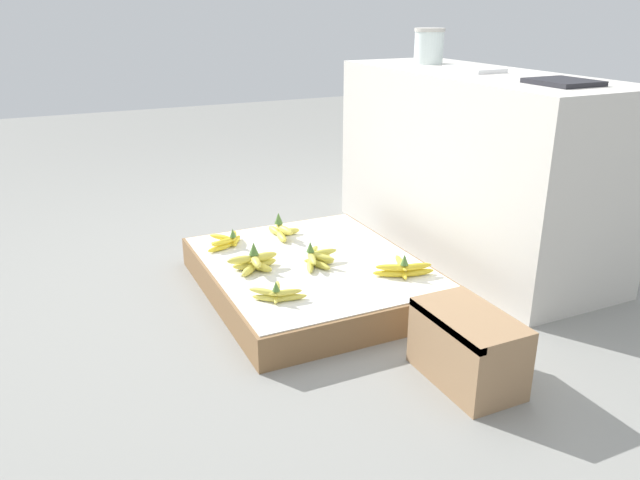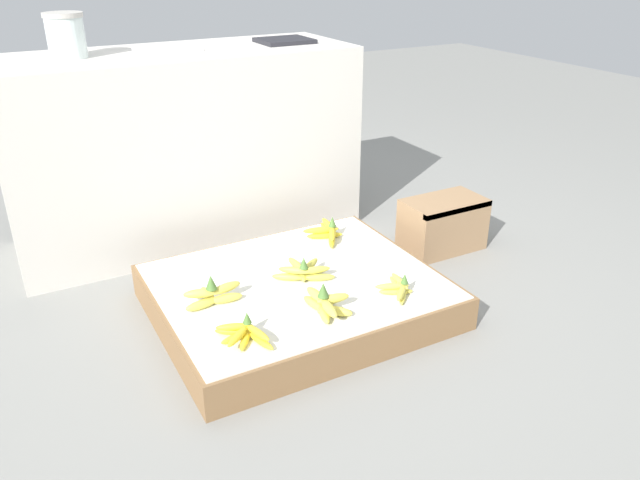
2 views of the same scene
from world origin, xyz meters
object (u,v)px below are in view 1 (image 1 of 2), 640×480
banana_bunch_back_midright (403,268)px  foam_tray_white (474,69)px  wooden_crate (467,347)px  banana_bunch_middle_left (281,229)px  banana_bunch_front_left (227,241)px  banana_bunch_front_midleft (254,262)px  banana_bunch_middle_midleft (316,258)px  glass_jar (429,46)px  banana_bunch_front_midright (277,293)px

banana_bunch_back_midright → foam_tray_white: 0.99m
wooden_crate → banana_bunch_middle_left: banana_bunch_middle_left is taller
wooden_crate → banana_bunch_front_left: (-1.10, -0.42, 0.04)m
banana_bunch_front_midleft → banana_bunch_middle_left: 0.38m
banana_bunch_middle_midleft → glass_jar: size_ratio=1.27×
banana_bunch_middle_midleft → banana_bunch_front_left: bearing=-142.5°
wooden_crate → foam_tray_white: (-0.94, 0.69, 0.72)m
banana_bunch_front_left → foam_tray_white: 1.31m
banana_bunch_middle_midleft → foam_tray_white: (-0.18, 0.85, 0.68)m
banana_bunch_front_midleft → banana_bunch_back_midright: 0.57m
wooden_crate → banana_bunch_middle_midleft: wooden_crate is taller
wooden_crate → banana_bunch_middle_midleft: bearing=-168.4°
banana_bunch_back_midright → glass_jar: bearing=142.7°
wooden_crate → banana_bunch_back_midright: (-0.52, 0.10, 0.04)m
wooden_crate → banana_bunch_back_midright: 0.53m
banana_bunch_middle_midleft → banana_bunch_back_midright: same height
banana_bunch_front_midright → banana_bunch_middle_midleft: bearing=131.9°
wooden_crate → banana_bunch_back_midright: size_ratio=1.50×
banana_bunch_middle_left → glass_jar: glass_jar is taller
banana_bunch_middle_midleft → foam_tray_white: foam_tray_white is taller
banana_bunch_middle_left → banana_bunch_back_midright: size_ratio=0.89×
banana_bunch_middle_left → banana_bunch_front_midleft: bearing=-37.5°
glass_jar → banana_bunch_front_midleft: bearing=-65.1°
banana_bunch_middle_midleft → banana_bunch_front_midleft: bearing=-100.7°
banana_bunch_front_midright → banana_bunch_middle_left: bearing=156.8°
banana_bunch_front_midright → banana_bunch_middle_midleft: (-0.23, 0.26, 0.00)m
banana_bunch_front_left → banana_bunch_front_midleft: banana_bunch_front_midleft is taller
banana_bunch_back_midright → foam_tray_white: bearing=125.5°
banana_bunch_front_left → foam_tray_white: size_ratio=0.75×
wooden_crate → glass_jar: bearing=151.9°
banana_bunch_middle_midleft → banana_bunch_back_midright: size_ratio=0.91×
banana_bunch_front_midright → foam_tray_white: bearing=110.5°
wooden_crate → banana_bunch_front_midleft: bearing=-153.7°
banana_bunch_front_left → banana_bunch_middle_left: banana_bunch_middle_left is taller
banana_bunch_front_midleft → banana_bunch_middle_left: bearing=142.5°
banana_bunch_front_midright → banana_bunch_front_midleft: bearing=176.7°
banana_bunch_front_midright → glass_jar: (-0.79, 1.12, 0.75)m
wooden_crate → banana_bunch_front_midleft: 0.90m
banana_bunch_middle_midleft → banana_bunch_back_midright: bearing=46.4°
banana_bunch_middle_left → banana_bunch_back_midright: (0.59, 0.26, -0.01)m
banana_bunch_front_midleft → banana_bunch_middle_midleft: banana_bunch_front_midleft is taller
wooden_crate → banana_bunch_front_left: bearing=-159.2°
banana_bunch_front_midleft → banana_bunch_middle_midleft: 0.25m
wooden_crate → banana_bunch_front_midleft: banana_bunch_front_midleft is taller
banana_bunch_front_midright → glass_jar: 1.57m
banana_bunch_back_midright → foam_tray_white: foam_tray_white is taller
foam_tray_white → wooden_crate: bearing=-36.2°
banana_bunch_middle_midleft → banana_bunch_back_midright: 0.35m
banana_bunch_front_midright → foam_tray_white: foam_tray_white is taller
banana_bunch_front_left → banana_bunch_middle_left: bearing=92.0°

